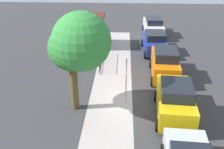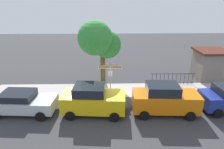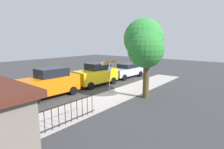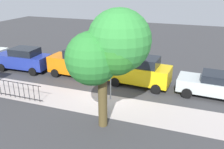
% 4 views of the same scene
% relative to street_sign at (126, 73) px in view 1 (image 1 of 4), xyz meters
% --- Properties ---
extents(ground_plane, '(60.00, 60.00, 0.00)m').
position_rel_street_sign_xyz_m(ground_plane, '(0.05, -0.40, -1.98)').
color(ground_plane, '#38383A').
extents(sidewalk_strip, '(24.00, 2.60, 0.00)m').
position_rel_street_sign_xyz_m(sidewalk_strip, '(2.05, 0.90, -1.97)').
color(sidewalk_strip, '#B0A5A2').
rests_on(sidewalk_strip, ground_plane).
extents(street_sign, '(1.79, 0.07, 2.85)m').
position_rel_street_sign_xyz_m(street_sign, '(0.00, 0.00, 0.00)').
color(street_sign, '#9EA0A5').
rests_on(street_sign, ground_plane).
extents(shade_tree, '(3.75, 3.48, 5.70)m').
position_rel_street_sign_xyz_m(shade_tree, '(-0.94, 2.55, 1.92)').
color(shade_tree, brown).
rests_on(shade_tree, ground_plane).
extents(car_yellow, '(4.30, 2.28, 2.06)m').
position_rel_street_sign_xyz_m(car_yellow, '(-1.19, -2.61, -0.95)').
color(car_yellow, yellow).
rests_on(car_yellow, ground_plane).
extents(car_orange, '(4.42, 2.12, 2.13)m').
position_rel_street_sign_xyz_m(car_orange, '(3.61, -2.70, -0.92)').
color(car_orange, orange).
rests_on(car_orange, ground_plane).
extents(car_blue, '(4.37, 2.10, 1.85)m').
position_rel_street_sign_xyz_m(car_blue, '(8.41, -2.45, -1.04)').
color(car_blue, navy).
rests_on(car_blue, ground_plane).
extents(car_white, '(4.68, 2.00, 1.90)m').
position_rel_street_sign_xyz_m(car_white, '(13.20, -2.79, -1.02)').
color(car_white, white).
rests_on(car_white, ground_plane).
extents(iron_fence, '(4.04, 0.04, 1.07)m').
position_rel_street_sign_xyz_m(iron_fence, '(5.66, 1.90, -1.42)').
color(iron_fence, black).
rests_on(iron_fence, ground_plane).
extents(utility_shed, '(2.91, 2.85, 2.83)m').
position_rel_street_sign_xyz_m(utility_shed, '(9.68, 3.40, -0.53)').
color(utility_shed, slate).
rests_on(utility_shed, ground_plane).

